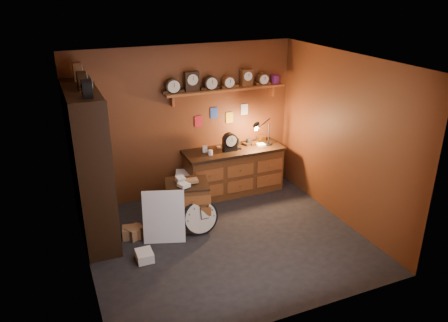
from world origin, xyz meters
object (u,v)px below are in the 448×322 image
Objects in this scene: shelving_unit at (87,159)px; low_cabinet at (188,203)px; workbench at (234,168)px; big_round_clock at (200,217)px.

low_cabinet is (1.40, -0.35, -0.84)m from shelving_unit.
workbench is 3.20× the size of big_round_clock.
low_cabinet is 1.48× the size of big_round_clock.
big_round_clock is (1.51, -0.63, -0.97)m from shelving_unit.
low_cabinet is at bearing -13.84° from shelving_unit.
workbench is 1.45m from low_cabinet.
shelving_unit is 4.51× the size of big_round_clock.
low_cabinet reaches higher than big_round_clock.
shelving_unit is at bearing -169.15° from workbench.
workbench is at bearing 10.85° from shelving_unit.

